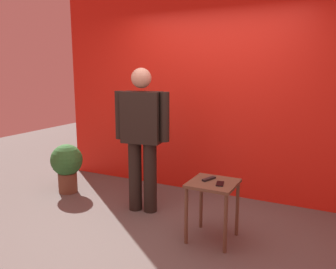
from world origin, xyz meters
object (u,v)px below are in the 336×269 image
at_px(cell_phone, 220,184).
at_px(potted_plant, 67,164).
at_px(standing_person, 142,133).
at_px(side_table, 213,193).
at_px(tv_remote, 209,179).

distance_m(cell_phone, potted_plant, 2.41).
xyz_separation_m(cell_phone, potted_plant, (-2.37, 0.43, -0.21)).
relative_size(standing_person, potted_plant, 2.52).
bearing_deg(side_table, tv_remote, 143.82).
bearing_deg(cell_phone, tv_remote, 137.82).
height_order(cell_phone, tv_remote, tv_remote).
xyz_separation_m(tv_remote, potted_plant, (-2.22, 0.35, -0.21)).
xyz_separation_m(standing_person, cell_phone, (1.09, -0.36, -0.35)).
relative_size(side_table, tv_remote, 3.60).
relative_size(tv_remote, potted_plant, 0.25).
xyz_separation_m(cell_phone, tv_remote, (-0.14, 0.08, 0.01)).
bearing_deg(potted_plant, tv_remote, -9.01).
distance_m(standing_person, side_table, 1.16).
distance_m(standing_person, potted_plant, 1.39).
height_order(side_table, cell_phone, cell_phone).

